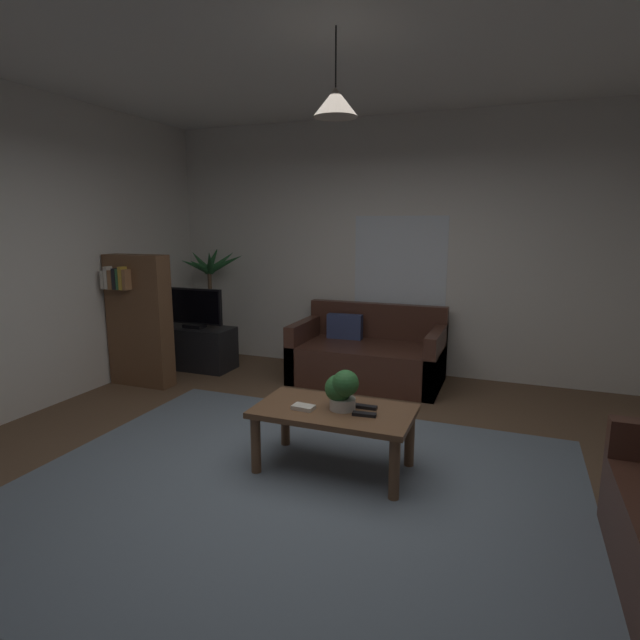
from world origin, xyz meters
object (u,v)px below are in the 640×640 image
potted_palm_corner (211,306)px  tv (194,308)px  remote_on_table_0 (366,407)px  potted_plant_on_table (342,389)px  book_on_table_0 (303,407)px  remote_on_table_1 (364,414)px  couch_under_window (368,357)px  coffee_table (334,418)px  pendant_lamp (336,102)px  tv_stand (197,348)px  bookshelf_corner (139,319)px

potted_palm_corner → tv: bearing=-83.2°
remote_on_table_0 → potted_plant_on_table: potted_plant_on_table is taller
book_on_table_0 → remote_on_table_1: (0.43, 0.03, -0.00)m
book_on_table_0 → remote_on_table_1: size_ratio=0.94×
couch_under_window → coffee_table: bearing=-80.7°
remote_on_table_0 → pendant_lamp: 2.00m
book_on_table_0 → potted_plant_on_table: 0.30m
remote_on_table_1 → potted_palm_corner: (-2.69, 2.31, 0.22)m
potted_plant_on_table → tv: size_ratio=0.39×
remote_on_table_0 → tv_stand: (-2.60, 1.74, -0.21)m
coffee_table → remote_on_table_0: size_ratio=6.86×
coffee_table → bookshelf_corner: size_ratio=0.78×
book_on_table_0 → bookshelf_corner: bearing=154.1°
remote_on_table_0 → couch_under_window: bearing=-164.6°
book_on_table_0 → bookshelf_corner: 2.67m
tv_stand → pendant_lamp: (2.40, -1.82, 2.21)m
remote_on_table_0 → bookshelf_corner: bookshelf_corner is taller
tv_stand → potted_palm_corner: potted_palm_corner is taller
potted_palm_corner → couch_under_window: bearing=-5.1°
pendant_lamp → book_on_table_0: bearing=-155.6°
remote_on_table_0 → potted_palm_corner: potted_palm_corner is taller
remote_on_table_0 → coffee_table: bearing=-68.0°
couch_under_window → tv: (-2.06, -0.26, 0.47)m
book_on_table_0 → potted_plant_on_table: bearing=19.4°
coffee_table → remote_on_table_0: 0.24m
remote_on_table_1 → potted_palm_corner: 3.55m
bookshelf_corner → book_on_table_0: bearing=-25.9°
book_on_table_0 → potted_plant_on_table: size_ratio=0.52×
couch_under_window → book_on_table_0: bearing=-86.2°
remote_on_table_0 → remote_on_table_1: size_ratio=1.00×
coffee_table → potted_plant_on_table: (0.06, 0.00, 0.22)m
tv → potted_plant_on_table: bearing=-36.2°
tv_stand → potted_plant_on_table: bearing=-36.6°
book_on_table_0 → remote_on_table_0: bearing=23.1°
remote_on_table_0 → pendant_lamp: bearing=-68.0°
couch_under_window → book_on_table_0: size_ratio=10.55×
book_on_table_0 → couch_under_window: bearing=93.8°
book_on_table_0 → potted_palm_corner: (-2.26, 2.34, 0.22)m
coffee_table → tv: bearing=143.1°
book_on_table_0 → tv_stand: (-2.21, 1.91, -0.22)m
book_on_table_0 → tv_stand: size_ratio=0.17×
couch_under_window → bookshelf_corner: (-2.25, -0.99, 0.45)m
bookshelf_corner → pendant_lamp: 3.29m
remote_on_table_1 → tv: bearing=49.6°
coffee_table → tv_stand: tv_stand is taller
potted_palm_corner → bookshelf_corner: size_ratio=1.05×
potted_plant_on_table → tv_stand: bearing=143.4°
tv → pendant_lamp: bearing=-36.9°
bookshelf_corner → couch_under_window: bearing=23.7°
potted_palm_corner → book_on_table_0: bearing=-46.0°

